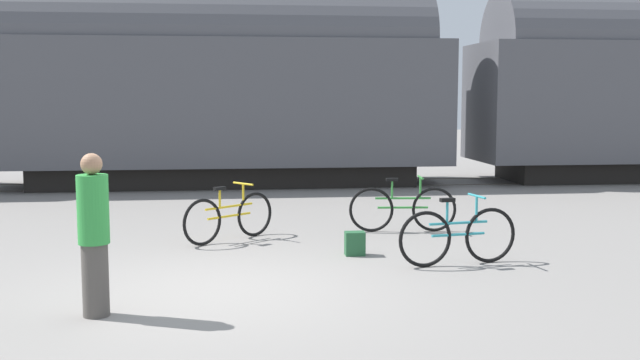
{
  "coord_description": "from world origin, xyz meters",
  "views": [
    {
      "loc": [
        0.18,
        -8.67,
        2.28
      ],
      "look_at": [
        1.38,
        1.65,
        1.1
      ],
      "focal_mm": 42.0,
      "sensor_mm": 36.0,
      "label": 1
    }
  ],
  "objects_px": {
    "person_in_green": "(94,235)",
    "backpack": "(355,244)",
    "bicycle_yellow": "(229,217)",
    "bicycle_teal": "(458,236)",
    "freight_train": "(225,82)",
    "bicycle_green": "(403,208)"
  },
  "relations": [
    {
      "from": "freight_train",
      "to": "bicycle_green",
      "type": "bearing_deg",
      "value": -66.88
    },
    {
      "from": "bicycle_yellow",
      "to": "person_in_green",
      "type": "bearing_deg",
      "value": -109.2
    },
    {
      "from": "person_in_green",
      "to": "bicycle_green",
      "type": "bearing_deg",
      "value": -127.33
    },
    {
      "from": "bicycle_teal",
      "to": "backpack",
      "type": "relative_size",
      "value": 5.03
    },
    {
      "from": "freight_train",
      "to": "bicycle_teal",
      "type": "xyz_separation_m",
      "value": [
        3.18,
        -9.53,
        -2.22
      ]
    },
    {
      "from": "bicycle_green",
      "to": "person_in_green",
      "type": "xyz_separation_m",
      "value": [
        -4.25,
        -4.36,
        0.46
      ]
    },
    {
      "from": "bicycle_yellow",
      "to": "bicycle_green",
      "type": "distance_m",
      "value": 2.92
    },
    {
      "from": "bicycle_teal",
      "to": "bicycle_green",
      "type": "height_order",
      "value": "bicycle_teal"
    },
    {
      "from": "bicycle_yellow",
      "to": "person_in_green",
      "type": "height_order",
      "value": "person_in_green"
    },
    {
      "from": "bicycle_green",
      "to": "backpack",
      "type": "height_order",
      "value": "bicycle_green"
    },
    {
      "from": "freight_train",
      "to": "person_in_green",
      "type": "relative_size",
      "value": 21.03
    },
    {
      "from": "bicycle_yellow",
      "to": "bicycle_teal",
      "type": "xyz_separation_m",
      "value": [
        3.07,
        -2.05,
        0.02
      ]
    },
    {
      "from": "bicycle_teal",
      "to": "bicycle_green",
      "type": "relative_size",
      "value": 0.95
    },
    {
      "from": "freight_train",
      "to": "bicycle_yellow",
      "type": "bearing_deg",
      "value": -89.17
    },
    {
      "from": "bicycle_green",
      "to": "backpack",
      "type": "bearing_deg",
      "value": -122.19
    },
    {
      "from": "freight_train",
      "to": "bicycle_yellow",
      "type": "height_order",
      "value": "freight_train"
    },
    {
      "from": "bicycle_teal",
      "to": "person_in_green",
      "type": "height_order",
      "value": "person_in_green"
    },
    {
      "from": "person_in_green",
      "to": "backpack",
      "type": "relative_size",
      "value": 4.99
    },
    {
      "from": "bicycle_teal",
      "to": "bicycle_yellow",
      "type": "bearing_deg",
      "value": 146.2
    },
    {
      "from": "freight_train",
      "to": "person_in_green",
      "type": "distance_m",
      "value": 11.58
    },
    {
      "from": "bicycle_yellow",
      "to": "backpack",
      "type": "xyz_separation_m",
      "value": [
        1.79,
        -1.29,
        -0.21
      ]
    },
    {
      "from": "bicycle_green",
      "to": "bicycle_yellow",
      "type": "bearing_deg",
      "value": -170.98
    }
  ]
}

